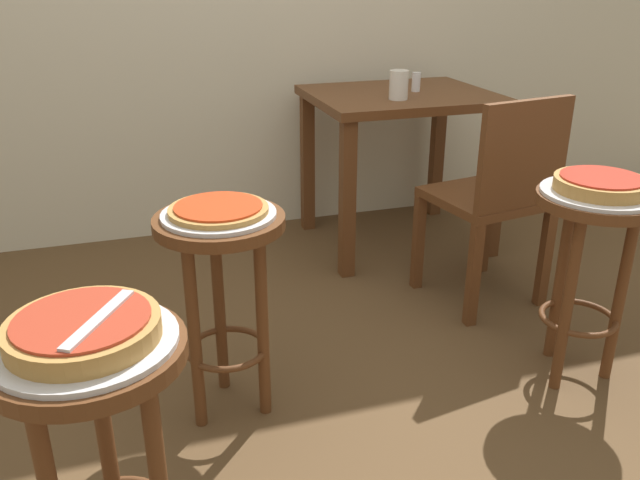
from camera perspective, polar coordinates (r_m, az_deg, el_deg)
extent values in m
plane|color=brown|center=(2.18, 2.51, -13.54)|extent=(6.00, 6.00, 0.00)
cylinder|color=#5B3319|center=(1.32, -19.45, -9.17)|extent=(0.37, 0.37, 0.03)
cylinder|color=#5B3319|center=(1.59, -17.87, -16.86)|extent=(0.04, 0.04, 0.60)
cylinder|color=silver|center=(1.31, -19.59, -8.29)|extent=(0.34, 0.34, 0.01)
cylinder|color=#B78442|center=(1.29, -19.74, -7.30)|extent=(0.28, 0.28, 0.04)
cylinder|color=#B23823|center=(1.28, -19.87, -6.41)|extent=(0.25, 0.25, 0.01)
cylinder|color=#5B3319|center=(2.19, 22.88, 3.20)|extent=(0.37, 0.37, 0.03)
cylinder|color=#5B3319|center=(2.39, 20.01, -3.11)|extent=(0.04, 0.04, 0.60)
cylinder|color=#5B3319|center=(2.21, 20.56, -5.33)|extent=(0.04, 0.04, 0.60)
cylinder|color=#5B3319|center=(2.33, 24.46, -4.47)|extent=(0.04, 0.04, 0.60)
torus|color=#5B3319|center=(2.35, 21.36, -6.25)|extent=(0.25, 0.25, 0.02)
cylinder|color=silver|center=(2.18, 22.98, 3.78)|extent=(0.35, 0.35, 0.01)
cylinder|color=#B78442|center=(2.18, 23.08, 4.42)|extent=(0.28, 0.28, 0.04)
cylinder|color=red|center=(2.17, 23.17, 5.00)|extent=(0.25, 0.25, 0.01)
cylinder|color=#5B3319|center=(1.87, -8.69, 1.52)|extent=(0.37, 0.37, 0.03)
cylinder|color=#5B3319|center=(2.10, -8.70, -5.53)|extent=(0.04, 0.04, 0.60)
cylinder|color=#5B3319|center=(1.94, -10.77, -8.23)|extent=(0.04, 0.04, 0.60)
cylinder|color=#5B3319|center=(1.97, -4.98, -7.43)|extent=(0.04, 0.04, 0.60)
torus|color=#5B3319|center=(2.05, -8.01, -9.23)|extent=(0.25, 0.25, 0.02)
cylinder|color=silver|center=(1.86, -8.73, 2.20)|extent=(0.32, 0.32, 0.01)
cylinder|color=#B78442|center=(1.85, -8.75, 2.59)|extent=(0.28, 0.28, 0.01)
cylinder|color=red|center=(1.85, -8.77, 2.90)|extent=(0.25, 0.25, 0.01)
cube|color=#5B3319|center=(3.14, 6.99, 12.17)|extent=(0.83, 0.70, 0.04)
cube|color=#5B3319|center=(2.83, 2.37, 3.40)|extent=(0.06, 0.06, 0.70)
cube|color=#5B3319|center=(3.15, 14.98, 4.62)|extent=(0.06, 0.06, 0.70)
cube|color=#5B3319|center=(3.37, -1.08, 6.62)|extent=(0.06, 0.06, 0.70)
cube|color=#5B3319|center=(3.64, 10.06, 7.49)|extent=(0.06, 0.06, 0.70)
cylinder|color=silver|center=(2.96, 6.81, 13.14)|extent=(0.08, 0.08, 0.12)
cylinder|color=white|center=(3.16, 8.29, 13.35)|extent=(0.04, 0.04, 0.09)
cube|color=#5B3319|center=(2.70, 14.08, 3.57)|extent=(0.46, 0.46, 0.04)
cube|color=#5B3319|center=(2.51, 17.20, 7.01)|extent=(0.40, 0.10, 0.40)
cube|color=#5B3319|center=(3.02, 14.09, 1.04)|extent=(0.04, 0.04, 0.42)
cube|color=#5B3319|center=(2.80, 8.47, -0.18)|extent=(0.04, 0.04, 0.42)
cube|color=#5B3319|center=(2.78, 18.85, -1.43)|extent=(0.04, 0.04, 0.42)
cube|color=#5B3319|center=(2.55, 13.11, -2.99)|extent=(0.04, 0.04, 0.42)
cube|color=silver|center=(1.26, -18.56, -6.45)|extent=(0.13, 0.20, 0.01)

